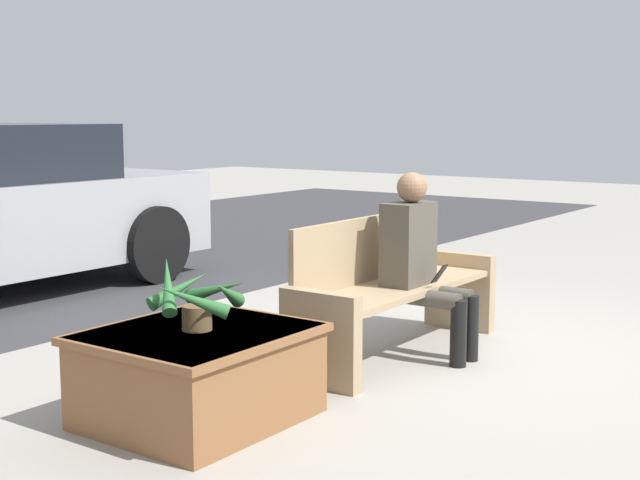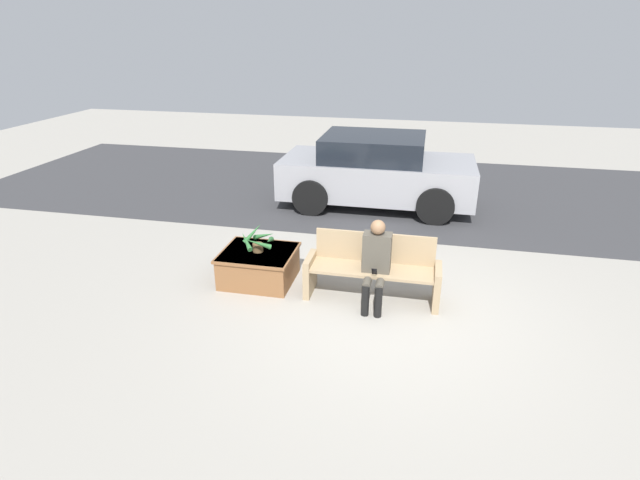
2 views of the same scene
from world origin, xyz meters
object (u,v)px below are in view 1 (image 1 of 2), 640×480
at_px(potted_plant, 197,297).
at_px(person_seated, 420,256).
at_px(planter_box, 198,372).
at_px(bench, 390,289).

bearing_deg(potted_plant, person_seated, -9.97).
relative_size(person_seated, potted_plant, 2.27).
relative_size(planter_box, potted_plant, 2.03).
height_order(person_seated, planter_box, person_seated).
bearing_deg(planter_box, person_seated, -9.78).
bearing_deg(person_seated, potted_plant, 170.03).
bearing_deg(person_seated, bench, 106.32).
bearing_deg(potted_plant, bench, -4.09).
height_order(planter_box, potted_plant, potted_plant).
relative_size(person_seated, planter_box, 1.12).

